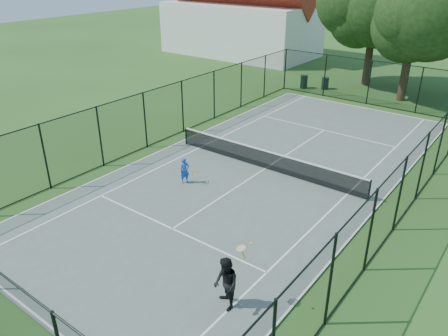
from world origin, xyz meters
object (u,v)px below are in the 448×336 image
Objects in this scene: trash_bin_left at (304,82)px; player_blue at (185,171)px; trash_bin_right at (325,83)px; player_black at (226,284)px; tennis_net at (266,159)px.

trash_bin_left is 17.68m from player_blue.
player_blue is (3.28, -17.37, 0.15)m from trash_bin_left.
trash_bin_right is at bearing 95.87° from player_blue.
trash_bin_right is at bearing 108.88° from player_black.
trash_bin_left is 1.11× the size of trash_bin_right.
player_black is at bearing -39.81° from player_blue.
player_black is at bearing -64.70° from tennis_net.
player_blue is at bearing -122.01° from tennis_net.
player_blue reaches higher than trash_bin_right.
trash_bin_right is 0.39× the size of player_black.
trash_bin_left is 24.28m from player_black.
trash_bin_left is (-5.37, 14.03, -0.08)m from tennis_net.
player_black is at bearing -71.12° from trash_bin_right.
tennis_net reaches higher than trash_bin_left.
player_blue reaches higher than tennis_net.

